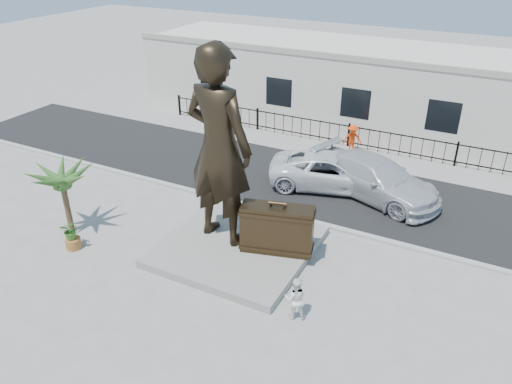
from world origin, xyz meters
TOP-DOWN VIEW (x-y plane):
  - ground at (0.00, 0.00)m, footprint 100.00×100.00m
  - street at (0.00, 8.00)m, footprint 40.00×7.00m
  - curb at (0.00, 4.50)m, footprint 40.00×0.25m
  - far_sidewalk at (0.00, 12.00)m, footprint 40.00×2.50m
  - plinth at (-0.50, 1.50)m, footprint 5.20×5.20m
  - fence at (0.00, 12.80)m, footprint 22.00×0.10m
  - building at (0.00, 17.00)m, footprint 28.00×7.00m
  - statue at (-1.26, 1.68)m, footprint 2.81×2.04m
  - suitcase at (0.96, 1.75)m, footprint 2.64×1.44m
  - tourist at (2.79, -0.81)m, footprint 0.84×0.75m
  - car_white at (0.80, 7.89)m, footprint 6.06×4.00m
  - car_silver at (2.78, 7.90)m, footprint 6.43×4.30m
  - worker at (0.43, 12.04)m, footprint 1.15×1.00m
  - palm_tree at (-6.91, -0.35)m, footprint 1.80×1.80m
  - planter at (-5.95, -1.18)m, footprint 0.56×0.56m
  - shrub at (-5.95, -1.18)m, footprint 0.81×0.75m

SIDE VIEW (x-z plane):
  - ground at x=0.00m, z-range 0.00..0.00m
  - palm_tree at x=-6.91m, z-range -1.60..1.60m
  - street at x=0.00m, z-range 0.00..0.01m
  - far_sidewalk at x=0.00m, z-range 0.00..0.02m
  - curb at x=0.00m, z-range 0.00..0.12m
  - plinth at x=-0.50m, z-range 0.00..0.30m
  - planter at x=-5.95m, z-range 0.00..0.40m
  - fence at x=0.00m, z-range 0.00..1.20m
  - tourist at x=2.79m, z-range 0.00..1.41m
  - shrub at x=-5.95m, z-range 0.40..1.14m
  - car_white at x=0.80m, z-range 0.01..1.56m
  - worker at x=0.43m, z-range 0.02..1.56m
  - car_silver at x=2.78m, z-range 0.01..1.74m
  - suitcase at x=0.96m, z-range 0.30..2.07m
  - building at x=0.00m, z-range 0.00..4.40m
  - statue at x=-1.26m, z-range 0.30..7.46m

